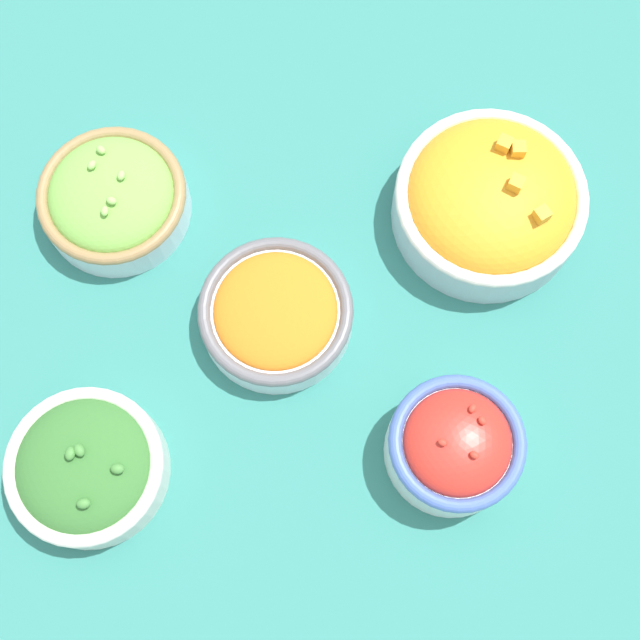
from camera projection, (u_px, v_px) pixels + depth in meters
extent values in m
plane|color=#337F75|center=(320.00, 329.00, 0.83)|extent=(3.00, 3.00, 0.00)
cylinder|color=silver|center=(276.00, 316.00, 0.82)|extent=(0.14, 0.14, 0.03)
torus|color=slate|center=(275.00, 310.00, 0.81)|extent=(0.14, 0.14, 0.01)
ellipsoid|color=orange|center=(275.00, 310.00, 0.81)|extent=(0.11, 0.11, 0.03)
cylinder|color=white|center=(453.00, 447.00, 0.78)|extent=(0.12, 0.12, 0.05)
torus|color=#4766B7|center=(458.00, 442.00, 0.75)|extent=(0.12, 0.12, 0.01)
ellipsoid|color=red|center=(458.00, 442.00, 0.75)|extent=(0.09, 0.09, 0.04)
ellipsoid|color=red|center=(472.00, 409.00, 0.74)|extent=(0.01, 0.01, 0.01)
ellipsoid|color=red|center=(474.00, 455.00, 0.73)|extent=(0.01, 0.01, 0.01)
ellipsoid|color=red|center=(482.00, 421.00, 0.74)|extent=(0.01, 0.01, 0.01)
ellipsoid|color=red|center=(442.00, 443.00, 0.73)|extent=(0.01, 0.01, 0.01)
cylinder|color=#B2C1CC|center=(487.00, 206.00, 0.84)|extent=(0.18, 0.18, 0.05)
torus|color=silver|center=(492.00, 196.00, 0.82)|extent=(0.18, 0.18, 0.01)
ellipsoid|color=orange|center=(492.00, 196.00, 0.82)|extent=(0.16, 0.16, 0.06)
cube|color=#F4A828|center=(516.00, 183.00, 0.78)|extent=(0.02, 0.02, 0.01)
cube|color=#F4A828|center=(542.00, 215.00, 0.78)|extent=(0.02, 0.02, 0.01)
cube|color=#F4A828|center=(504.00, 144.00, 0.80)|extent=(0.02, 0.02, 0.01)
cube|color=#F4A828|center=(518.00, 149.00, 0.80)|extent=(0.01, 0.01, 0.01)
cylinder|color=silver|center=(89.00, 468.00, 0.78)|extent=(0.14, 0.14, 0.04)
torus|color=silver|center=(83.00, 466.00, 0.76)|extent=(0.14, 0.14, 0.01)
ellipsoid|color=#387533|center=(83.00, 466.00, 0.76)|extent=(0.12, 0.12, 0.04)
ellipsoid|color=#47893D|center=(70.00, 454.00, 0.74)|extent=(0.01, 0.01, 0.01)
ellipsoid|color=#47893D|center=(79.00, 450.00, 0.74)|extent=(0.01, 0.01, 0.01)
ellipsoid|color=#47893D|center=(83.00, 504.00, 0.73)|extent=(0.01, 0.01, 0.01)
ellipsoid|color=#47893D|center=(117.00, 469.00, 0.74)|extent=(0.01, 0.01, 0.01)
cylinder|color=silver|center=(115.00, 202.00, 0.85)|extent=(0.14, 0.14, 0.04)
torus|color=#997A4C|center=(111.00, 195.00, 0.84)|extent=(0.14, 0.14, 0.01)
ellipsoid|color=#7ABC4C|center=(111.00, 195.00, 0.84)|extent=(0.12, 0.12, 0.04)
ellipsoid|color=#99D166|center=(92.00, 165.00, 0.82)|extent=(0.01, 0.01, 0.01)
ellipsoid|color=#99D166|center=(121.00, 175.00, 0.81)|extent=(0.01, 0.01, 0.01)
ellipsoid|color=#99D166|center=(105.00, 211.00, 0.81)|extent=(0.01, 0.01, 0.01)
ellipsoid|color=#99D166|center=(111.00, 201.00, 0.81)|extent=(0.01, 0.01, 0.01)
ellipsoid|color=#99D166|center=(101.00, 150.00, 0.83)|extent=(0.01, 0.01, 0.01)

